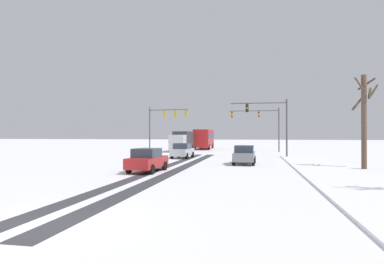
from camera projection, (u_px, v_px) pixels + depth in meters
The scene contains 13 objects.
ground_plane at pixel (44, 226), 9.13m from camera, with size 300.00×300.00×0.00m, color white.
wheel_track_left_lane at pixel (180, 169), 24.34m from camera, with size 0.95×34.25×0.01m, color #38383D.
wheel_track_right_lane at pixel (162, 168), 24.62m from camera, with size 0.86×34.25×0.01m, color #38383D.
sidewalk_kerb_right at pixel (332, 174), 20.84m from camera, with size 4.00×34.25×0.12m, color white.
traffic_signal_near_right at pixel (271, 118), 36.26m from camera, with size 6.29×0.46×6.50m.
traffic_signal_far_right at pixel (261, 120), 48.24m from camera, with size 7.32×0.39×6.50m.
traffic_signal_far_left at pixel (165, 119), 46.78m from camera, with size 5.90×0.64×6.50m.
car_silver_lead at pixel (182, 151), 35.17m from camera, with size 1.99×4.18×1.62m.
car_grey_second at pixel (244, 155), 28.00m from camera, with size 1.93×4.15×1.62m.
car_red_third at pixel (147, 160), 22.30m from camera, with size 1.98×4.18×1.62m.
bus_oncoming at pixel (204, 138), 57.64m from camera, with size 3.01×11.09×3.38m.
box_truck_delivery at pixel (182, 141), 48.82m from camera, with size 2.40×7.44×3.02m.
bare_tree_sidewalk_mid at pixel (364, 118), 24.26m from camera, with size 1.72×1.65×7.04m.
Camera 1 is at (5.83, -8.18, 2.58)m, focal length 30.38 mm.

